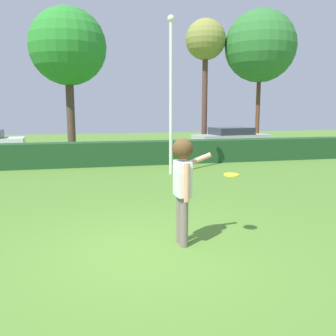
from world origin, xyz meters
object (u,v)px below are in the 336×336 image
at_px(lamppost, 171,88).
at_px(person, 183,177).
at_px(parked_car_silver, 231,137).
at_px(frisbee, 231,175).
at_px(oak_tree, 260,46).
at_px(maple_tree, 206,42).
at_px(birch_tree, 68,47).

bearing_deg(lamppost, person, -102.48).
height_order(person, parked_car_silver, person).
height_order(frisbee, parked_car_silver, parked_car_silver).
bearing_deg(oak_tree, lamppost, -132.94).
xyz_separation_m(frisbee, maple_tree, (4.84, 15.22, 4.98)).
bearing_deg(parked_car_silver, frisbee, -113.46).
relative_size(person, birch_tree, 0.25).
height_order(frisbee, oak_tree, oak_tree).
relative_size(oak_tree, birch_tree, 1.10).
xyz_separation_m(parked_car_silver, oak_tree, (2.09, 0.97, 5.21)).
distance_m(parked_car_silver, oak_tree, 5.70).
bearing_deg(maple_tree, lamppost, -116.23).
bearing_deg(oak_tree, person, -121.24).
relative_size(frisbee, parked_car_silver, 0.06).
bearing_deg(parked_car_silver, oak_tree, 24.89).
relative_size(person, maple_tree, 0.24).
distance_m(person, lamppost, 7.08).
height_order(lamppost, parked_car_silver, lamppost).
relative_size(lamppost, parked_car_silver, 1.22).
bearing_deg(person, birch_tree, 98.26).
distance_m(parked_car_silver, birch_tree, 9.90).
bearing_deg(parked_car_silver, birch_tree, 179.23).
height_order(lamppost, maple_tree, maple_tree).
bearing_deg(parked_car_silver, person, -116.39).
xyz_separation_m(birch_tree, maple_tree, (7.72, 1.52, 0.83)).
distance_m(person, frisbee, 0.88).
distance_m(lamppost, maple_tree, 10.10).
bearing_deg(parked_car_silver, maple_tree, 122.57).
bearing_deg(birch_tree, frisbee, -78.15).
bearing_deg(parked_car_silver, lamppost, -127.23).
relative_size(frisbee, lamppost, 0.05).
height_order(birch_tree, maple_tree, maple_tree).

